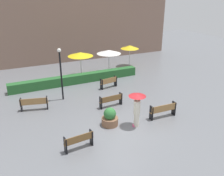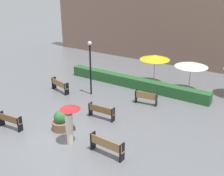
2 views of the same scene
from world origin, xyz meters
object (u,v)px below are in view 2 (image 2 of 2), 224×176
bench_near_left (10,120)px  patio_umbrella_white (191,64)px  lamp_post (90,63)px  bench_back_row (146,97)px  bench_mid_center (101,111)px  planter_pot (61,122)px  bench_far_left (60,85)px  patio_umbrella_yellow (155,57)px  bench_near_right (106,145)px  pedestrian_with_umbrella (70,120)px

bench_near_left → patio_umbrella_white: patio_umbrella_white is taller
lamp_post → bench_back_row: bearing=8.8°
bench_mid_center → lamp_post: 4.25m
planter_pot → patio_umbrella_white: (4.16, 9.12, 1.65)m
bench_far_left → patio_umbrella_yellow: patio_umbrella_yellow is taller
bench_near_right → patio_umbrella_white: (0.70, 9.74, 1.58)m
bench_near_left → bench_back_row: (4.91, 6.99, 0.00)m
bench_mid_center → lamp_post: (-2.75, 2.64, 1.88)m
bench_back_row → bench_near_right: size_ratio=0.85×
bench_back_row → patio_umbrella_white: bearing=65.1°
lamp_post → patio_umbrella_yellow: size_ratio=1.64×
bench_near_right → patio_umbrella_white: 9.89m
bench_near_right → lamp_post: size_ratio=0.47×
bench_mid_center → planter_pot: planter_pot is taller
planter_pot → bench_near_left: bearing=-148.5°
planter_pot → patio_umbrella_yellow: (1.30, 9.19, 1.70)m
bench_mid_center → patio_umbrella_yellow: bearing=88.7°
bench_near_right → planter_pot: 3.51m
pedestrian_with_umbrella → patio_umbrella_yellow: patio_umbrella_yellow is taller
bench_near_left → planter_pot: 2.85m
bench_near_left → patio_umbrella_yellow: patio_umbrella_yellow is taller
bench_back_row → bench_far_left: 6.47m
patio_umbrella_white → pedestrian_with_umbrella: bearing=-105.6°
bench_near_right → bench_near_left: bearing=-171.6°
bench_near_left → bench_mid_center: (3.57, 3.73, -0.01)m
pedestrian_with_umbrella → bench_near_left: bearing=-169.5°
patio_umbrella_yellow → patio_umbrella_white: (2.86, -0.07, -0.06)m
bench_near_left → bench_mid_center: size_ratio=0.91×
bench_far_left → patio_umbrella_yellow: 7.48m
bench_back_row → planter_pot: planter_pot is taller
bench_far_left → lamp_post: (2.20, 0.90, 1.84)m
bench_mid_center → bench_far_left: (-4.95, 1.73, 0.03)m
bench_near_right → patio_umbrella_yellow: bearing=102.4°
bench_mid_center → bench_near_right: bench_near_right is taller
bench_back_row → bench_near_right: 6.20m
bench_back_row → lamp_post: lamp_post is taller
patio_umbrella_yellow → patio_umbrella_white: patio_umbrella_yellow is taller
patio_umbrella_yellow → patio_umbrella_white: size_ratio=1.01×
bench_mid_center → bench_near_right: size_ratio=0.94×
patio_umbrella_white → bench_near_left: bearing=-121.8°
bench_near_right → lamp_post: lamp_post is taller
bench_back_row → bench_far_left: bearing=-166.3°
lamp_post → patio_umbrella_yellow: lamp_post is taller
bench_mid_center → lamp_post: bearing=136.2°
patio_umbrella_yellow → bench_near_left: bearing=-109.2°
bench_mid_center → planter_pot: bearing=-117.1°
bench_near_left → lamp_post: 6.68m
bench_mid_center → bench_near_right: 3.68m
bench_near_right → lamp_post: 7.69m
bench_mid_center → pedestrian_with_umbrella: (0.24, -3.02, 0.87)m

